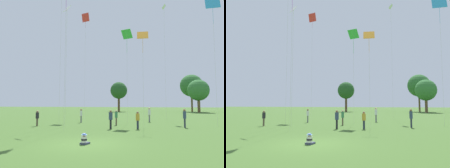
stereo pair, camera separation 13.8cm
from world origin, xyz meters
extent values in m
plane|color=#426628|center=(0.00, 0.00, 0.00)|extent=(300.00, 300.00, 0.00)
cube|color=#383D56|center=(-0.05, -0.08, 0.05)|extent=(0.48, 0.55, 0.10)
cylinder|color=silver|center=(-0.07, -0.16, 0.26)|extent=(0.37, 0.37, 0.33)
cylinder|color=black|center=(-0.07, -0.16, 0.26)|extent=(0.38, 0.38, 0.09)
sphere|color=#DBAD89|center=(-0.07, -0.16, 0.51)|extent=(0.19, 0.19, 0.19)
cylinder|color=#6B8ED1|center=(-0.07, -0.16, 0.52)|extent=(0.33, 0.33, 0.01)
cylinder|color=#6B8ED1|center=(-0.07, -0.16, 0.56)|extent=(0.20, 0.20, 0.09)
cylinder|color=brown|center=(-1.05, 10.95, 0.39)|extent=(0.18, 0.18, 0.77)
cylinder|color=#387A51|center=(-1.05, 10.95, 1.08)|extent=(0.32, 0.32, 0.61)
sphere|color=#DBAD89|center=(-1.05, 10.95, 1.48)|extent=(0.21, 0.21, 0.21)
cylinder|color=slate|center=(-5.91, 12.99, 0.40)|extent=(0.22, 0.22, 0.79)
cylinder|color=silver|center=(-5.91, 12.99, 1.11)|extent=(0.40, 0.40, 0.63)
sphere|color=brown|center=(-5.91, 12.99, 1.51)|extent=(0.21, 0.21, 0.21)
cylinder|color=brown|center=(-8.50, 7.91, 0.38)|extent=(0.25, 0.25, 0.76)
cylinder|color=#232328|center=(-8.50, 7.91, 1.07)|extent=(0.46, 0.46, 0.60)
sphere|color=#A37556|center=(-8.50, 7.91, 1.46)|extent=(0.21, 0.21, 0.21)
cylinder|color=black|center=(-0.68, 7.43, 0.41)|extent=(0.22, 0.22, 0.82)
cylinder|color=#334260|center=(-0.68, 7.43, 1.14)|extent=(0.41, 0.41, 0.65)
sphere|color=brown|center=(-0.68, 7.43, 1.55)|extent=(0.22, 0.22, 0.22)
cylinder|color=slate|center=(1.90, 16.09, 0.43)|extent=(0.18, 0.18, 0.87)
cylinder|color=silver|center=(1.90, 16.09, 1.21)|extent=(0.34, 0.34, 0.69)
sphere|color=#DBAD89|center=(1.90, 16.09, 1.65)|extent=(0.24, 0.24, 0.24)
cylinder|color=#282D42|center=(1.68, 7.94, 0.38)|extent=(0.26, 0.26, 0.76)
cylinder|color=gold|center=(1.68, 7.94, 1.06)|extent=(0.47, 0.47, 0.60)
sphere|color=brown|center=(1.68, 7.94, 1.45)|extent=(0.21, 0.21, 0.21)
cylinder|color=#282D42|center=(5.77, 10.31, 0.43)|extent=(0.20, 0.20, 0.85)
cylinder|color=#334260|center=(5.77, 10.31, 1.19)|extent=(0.37, 0.37, 0.68)
sphere|color=brown|center=(5.77, 10.31, 1.63)|extent=(0.23, 0.23, 0.23)
cube|color=white|center=(-5.70, 8.45, 12.15)|extent=(0.91, 0.78, 0.65)
cylinder|color=white|center=(-5.70, 8.45, 10.99)|extent=(0.02, 0.02, 1.78)
cylinder|color=#BCB7A8|center=(-5.70, 8.45, 6.08)|extent=(0.01, 0.01, 12.15)
cube|color=#339EDB|center=(8.97, 12.26, 12.72)|extent=(1.45, 0.55, 1.36)
cylinder|color=#339EDB|center=(8.97, 12.26, 11.34)|extent=(0.02, 0.02, 1.75)
cylinder|color=#BCB7A8|center=(8.97, 12.26, 6.36)|extent=(0.01, 0.01, 12.71)
cube|color=red|center=(-8.43, 20.08, 16.09)|extent=(1.36, 0.62, 1.29)
cylinder|color=red|center=(-8.43, 20.08, 15.01)|extent=(0.02, 0.02, 1.24)
cylinder|color=#BCB7A8|center=(-8.43, 20.08, 8.05)|extent=(0.01, 0.01, 16.08)
cube|color=green|center=(-0.30, 13.19, 10.46)|extent=(1.34, 1.05, 0.91)
cylinder|color=green|center=(-0.30, 13.19, 9.09)|extent=(0.02, 0.02, 1.89)
cylinder|color=#BCB7A8|center=(-0.30, 13.19, 5.23)|extent=(0.01, 0.01, 10.45)
cylinder|color=#BCB7A8|center=(-6.89, 9.41, 10.21)|extent=(0.01, 0.01, 20.40)
cube|color=orange|center=(2.04, 9.35, 8.94)|extent=(1.16, 0.79, 0.89)
cylinder|color=orange|center=(2.04, 9.35, 7.87)|extent=(0.02, 0.02, 1.38)
cylinder|color=#BCB7A8|center=(2.04, 9.35, 4.47)|extent=(0.01, 0.01, 8.94)
cylinder|color=#B738C6|center=(-3.96, 4.88, 10.93)|extent=(0.02, 0.02, 1.49)
cylinder|color=#BCB7A8|center=(-3.96, 4.88, 6.05)|extent=(0.01, 0.01, 12.08)
cube|color=white|center=(3.78, 22.91, 17.66)|extent=(0.62, 0.83, 0.60)
cylinder|color=white|center=(3.78, 22.91, 16.71)|extent=(0.02, 0.02, 1.36)
cylinder|color=#BCB7A8|center=(3.78, 22.91, 8.83)|extent=(0.01, 0.01, 17.65)
cylinder|color=brown|center=(-10.62, 52.03, 2.46)|extent=(0.65, 0.65, 4.93)
sphere|color=#235123|center=(-10.62, 52.03, 6.31)|extent=(5.03, 5.03, 5.03)
cylinder|color=brown|center=(11.52, 50.16, 2.18)|extent=(0.72, 0.72, 4.37)
sphere|color=#337033|center=(11.52, 50.16, 5.91)|extent=(5.61, 5.61, 5.61)
cylinder|color=brown|center=(10.36, 56.61, 2.94)|extent=(0.52, 0.52, 5.88)
sphere|color=#2D662D|center=(10.36, 56.61, 7.67)|extent=(6.54, 6.54, 6.54)
camera|label=1|loc=(4.62, -11.52, 2.20)|focal=35.00mm
camera|label=2|loc=(4.76, -11.48, 2.20)|focal=35.00mm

